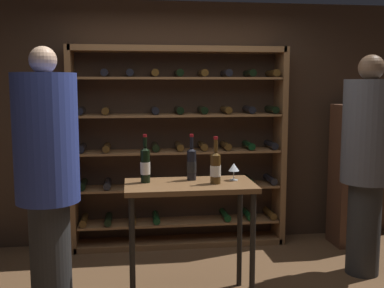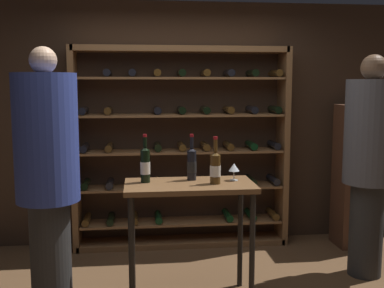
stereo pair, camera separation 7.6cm
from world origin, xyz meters
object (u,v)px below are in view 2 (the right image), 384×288
at_px(wine_rack, 183,148).
at_px(wine_glass_stemmed_left, 234,168).
at_px(tasting_table, 190,201).
at_px(person_bystander_red_print, 370,156).
at_px(person_host_in_suit, 47,169).
at_px(wine_bottle_black_capsule, 215,167).
at_px(display_cabinet, 358,176).
at_px(wine_bottle_green_slim, 192,164).
at_px(wine_bottle_amber_reserve, 145,165).

distance_m(wine_rack, wine_glass_stemmed_left, 1.28).
bearing_deg(tasting_table, person_bystander_red_print, 11.15).
height_order(person_host_in_suit, wine_bottle_black_capsule, person_host_in_suit).
distance_m(person_bystander_red_print, display_cabinet, 0.90).
bearing_deg(display_cabinet, tasting_table, -150.27).
height_order(wine_bottle_green_slim, wine_bottle_black_capsule, wine_bottle_green_slim).
distance_m(wine_rack, person_bystander_red_print, 1.87).
bearing_deg(wine_rack, wine_glass_stemmed_left, -76.46).
height_order(display_cabinet, wine_glass_stemmed_left, display_cabinet).
distance_m(wine_bottle_amber_reserve, wine_bottle_green_slim, 0.38).
bearing_deg(wine_rack, wine_bottle_green_slim, -91.76).
height_order(person_host_in_suit, person_bystander_red_print, person_host_in_suit).
height_order(wine_rack, wine_bottle_amber_reserve, wine_rack).
relative_size(wine_bottle_black_capsule, wine_glass_stemmed_left, 2.66).
height_order(person_bystander_red_print, wine_bottle_black_capsule, person_bystander_red_print).
distance_m(person_host_in_suit, wine_bottle_green_slim, 1.12).
distance_m(person_bystander_red_print, wine_bottle_green_slim, 1.63).
relative_size(wine_rack, person_bystander_red_print, 1.14).
xyz_separation_m(display_cabinet, wine_glass_stemmed_left, (-1.57, -1.04, 0.31)).
height_order(tasting_table, wine_bottle_amber_reserve, wine_bottle_amber_reserve).
xyz_separation_m(wine_rack, tasting_table, (-0.07, -1.31, -0.24)).
bearing_deg(wine_glass_stemmed_left, tasting_table, -170.05).
relative_size(display_cabinet, wine_glass_stemmed_left, 10.89).
height_order(tasting_table, wine_glass_stemmed_left, wine_glass_stemmed_left).
bearing_deg(wine_bottle_green_slim, wine_bottle_amber_reserve, -172.39).
height_order(display_cabinet, wine_bottle_amber_reserve, display_cabinet).
relative_size(person_bystander_red_print, wine_bottle_black_capsule, 5.37).
relative_size(wine_rack, wine_glass_stemmed_left, 16.31).
height_order(tasting_table, person_bystander_red_print, person_bystander_red_print).
height_order(wine_bottle_amber_reserve, wine_bottle_black_capsule, wine_bottle_amber_reserve).
bearing_deg(person_host_in_suit, wine_bottle_green_slim, -43.49).
bearing_deg(wine_bottle_green_slim, wine_rack, 88.24).
distance_m(wine_bottle_green_slim, wine_bottle_black_capsule, 0.23).
xyz_separation_m(wine_bottle_green_slim, wine_bottle_black_capsule, (0.17, -0.16, -0.01)).
bearing_deg(person_host_in_suit, tasting_table, -49.78).
height_order(person_bystander_red_print, wine_bottle_amber_reserve, person_bystander_red_print).
xyz_separation_m(tasting_table, display_cabinet, (1.93, 1.10, -0.06)).
distance_m(tasting_table, wine_bottle_green_slim, 0.30).
bearing_deg(tasting_table, wine_bottle_black_capsule, -11.14).
relative_size(person_host_in_suit, display_cabinet, 1.32).
distance_m(person_host_in_suit, display_cabinet, 3.24).
height_order(person_bystander_red_print, wine_bottle_green_slim, person_bystander_red_print).
relative_size(display_cabinet, wine_bottle_green_slim, 4.06).
height_order(wine_bottle_black_capsule, wine_glass_stemmed_left, wine_bottle_black_capsule).
bearing_deg(person_bystander_red_print, display_cabinet, -97.07).
distance_m(person_bystander_red_print, wine_bottle_amber_reserve, 2.01).
xyz_separation_m(person_bystander_red_print, wine_glass_stemmed_left, (-1.28, -0.26, -0.03)).
relative_size(person_host_in_suit, person_bystander_red_print, 1.01).
height_order(person_host_in_suit, wine_bottle_green_slim, person_host_in_suit).
bearing_deg(wine_rack, person_host_in_suit, -129.30).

